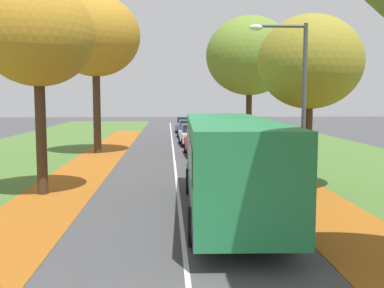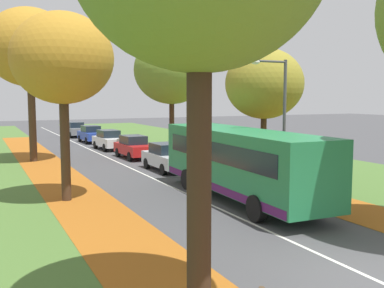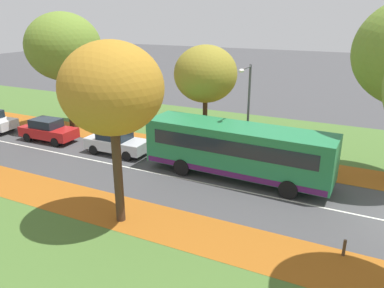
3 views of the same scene
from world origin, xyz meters
name	(u,v)px [view 1 (image 1 of 3)]	position (x,y,z in m)	size (l,w,h in m)	color
grass_verge_left	(10,163)	(-9.20, 20.00, 0.00)	(12.00, 90.00, 0.01)	#476B2D
leaf_litter_left	(70,182)	(-4.60, 14.00, 0.01)	(2.80, 60.00, 0.00)	#9E5619
grass_verge_right	(332,161)	(9.20, 20.00, 0.00)	(12.00, 90.00, 0.01)	#476B2D
leaf_litter_right	(280,180)	(4.60, 14.00, 0.01)	(2.80, 60.00, 0.00)	#9E5619
road_centre_line	(175,162)	(0.00, 20.00, 0.00)	(0.12, 80.00, 0.01)	silver
tree_left_near	(38,36)	(-5.14, 11.69, 5.91)	(4.19, 4.19, 7.84)	#422D1E
tree_left_mid	(95,36)	(-5.02, 24.47, 7.59)	(5.79, 5.79, 10.24)	#422D1E
tree_right_near	(310,62)	(5.24, 12.24, 5.04)	(4.10, 4.10, 6.91)	#422D1E
tree_right_mid	(250,56)	(4.96, 23.90, 6.35)	(5.66, 5.66, 8.91)	#382619
streetlamp_right	(294,95)	(3.67, 8.86, 3.74)	(1.89, 0.28, 6.00)	#47474C
bus	(229,160)	(1.54, 8.61, 1.70)	(2.91, 10.48, 2.98)	#237A47
car_silver_lead	(208,154)	(1.65, 16.97, 0.81)	(1.82, 4.22, 1.62)	#B7BABF
car_red_following	(199,142)	(1.63, 22.99, 0.81)	(1.88, 4.25, 1.62)	#B21919
car_white_third_in_line	(192,135)	(1.46, 28.99, 0.81)	(1.94, 4.28, 1.62)	silver
car_blue_fourth_in_line	(188,129)	(1.45, 35.33, 0.81)	(1.89, 4.25, 1.62)	#233D9E
car_grey_trailing	(184,125)	(1.37, 42.13, 0.81)	(1.82, 4.22, 1.62)	slate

